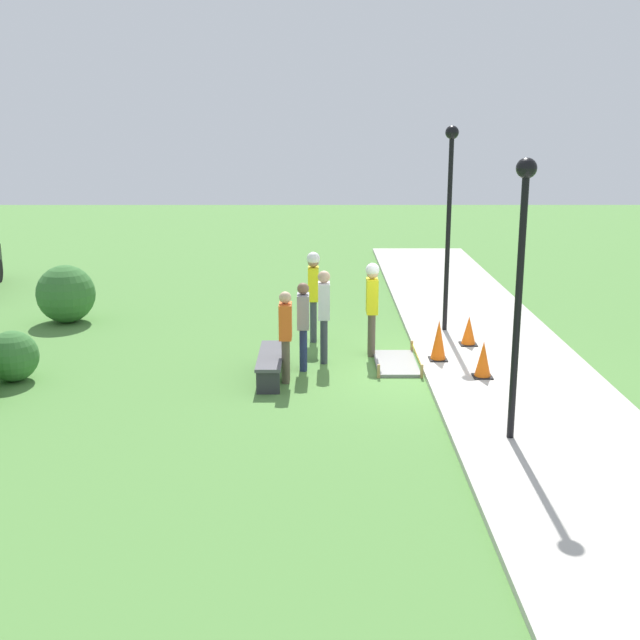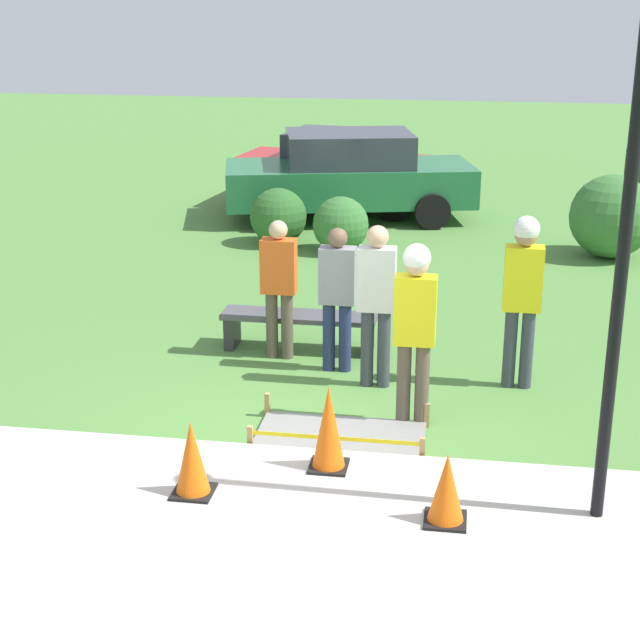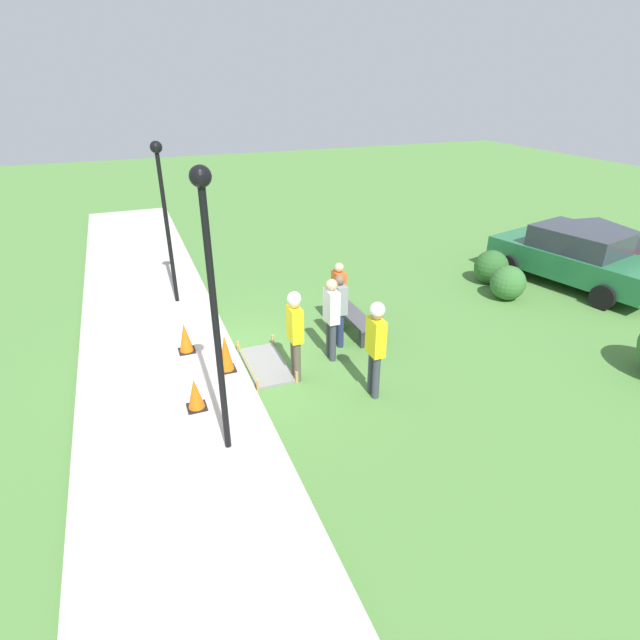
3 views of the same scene
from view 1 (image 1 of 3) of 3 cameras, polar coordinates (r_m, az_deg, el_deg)
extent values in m
plane|color=#51843D|center=(15.06, 7.25, -3.60)|extent=(60.00, 60.00, 0.00)
cube|color=#BCB7AD|center=(15.33, 13.09, -3.35)|extent=(28.00, 3.14, 0.10)
cube|color=gray|center=(15.37, 5.42, -3.08)|extent=(1.61, 0.78, 0.06)
cube|color=tan|center=(14.62, 7.25, -3.64)|extent=(0.05, 0.05, 0.25)
cube|color=tan|center=(16.15, 6.54, -1.90)|extent=(0.05, 0.05, 0.25)
cube|color=tan|center=(14.54, 4.19, -3.66)|extent=(0.05, 0.05, 0.25)
cube|color=tan|center=(16.07, 3.77, -1.91)|extent=(0.05, 0.05, 0.25)
cube|color=yellow|center=(15.36, 6.89, -2.50)|extent=(1.61, 0.00, 0.04)
cube|color=black|center=(14.56, 11.47, -3.94)|extent=(0.34, 0.34, 0.02)
cone|color=orange|center=(14.46, 11.53, -2.70)|extent=(0.29, 0.29, 0.63)
cube|color=black|center=(15.44, 8.39, -2.77)|extent=(0.34, 0.34, 0.02)
cone|color=orange|center=(15.33, 8.44, -1.37)|extent=(0.29, 0.29, 0.75)
cube|color=black|center=(16.56, 10.49, -1.69)|extent=(0.34, 0.34, 0.02)
cone|color=orange|center=(16.49, 10.54, -0.70)|extent=(0.29, 0.29, 0.57)
cube|color=#2D2D33|center=(13.70, -3.72, -4.45)|extent=(0.12, 0.40, 0.39)
cube|color=#2D2D33|center=(15.27, -3.34, -2.49)|extent=(0.12, 0.40, 0.39)
cube|color=#4C4C51|center=(14.42, -3.53, -2.56)|extent=(1.84, 0.44, 0.06)
cylinder|color=#383D47|center=(16.75, -0.47, -0.12)|extent=(0.14, 0.14, 0.88)
cylinder|color=#383D47|center=(16.92, -0.47, 0.03)|extent=(0.14, 0.14, 0.88)
cube|color=yellow|center=(16.66, -0.48, 2.59)|extent=(0.40, 0.22, 0.70)
sphere|color=#A37A5B|center=(16.57, -0.48, 4.17)|extent=(0.24, 0.24, 0.24)
sphere|color=white|center=(16.56, -0.48, 4.39)|extent=(0.27, 0.27, 0.27)
cylinder|color=brown|center=(15.76, 3.70, -1.09)|extent=(0.14, 0.14, 0.86)
cylinder|color=brown|center=(15.93, 3.66, -0.93)|extent=(0.14, 0.14, 0.86)
cube|color=yellow|center=(15.66, 3.72, 1.71)|extent=(0.40, 0.22, 0.68)
sphere|color=tan|center=(15.57, 3.75, 3.35)|extent=(0.23, 0.23, 0.23)
sphere|color=white|center=(15.56, 3.76, 3.58)|extent=(0.27, 0.27, 0.27)
cylinder|color=brown|center=(14.15, -2.46, -2.97)|extent=(0.14, 0.14, 0.80)
cylinder|color=brown|center=(14.32, -2.43, -2.76)|extent=(0.14, 0.14, 0.80)
cube|color=#E55B1E|center=(14.05, -2.48, -0.08)|extent=(0.40, 0.22, 0.63)
sphere|color=tan|center=(13.95, -2.49, 1.60)|extent=(0.22, 0.22, 0.22)
cylinder|color=#383D47|center=(15.27, 0.28, -1.54)|extent=(0.14, 0.14, 0.87)
cylinder|color=#383D47|center=(15.45, 0.28, -1.36)|extent=(0.14, 0.14, 0.87)
cube|color=silver|center=(15.17, 0.28, 1.38)|extent=(0.40, 0.22, 0.69)
sphere|color=tan|center=(15.08, 0.28, 3.09)|extent=(0.24, 0.24, 0.24)
cylinder|color=navy|center=(14.83, -1.20, -2.15)|extent=(0.14, 0.14, 0.80)
cylinder|color=navy|center=(15.00, -1.18, -1.96)|extent=(0.14, 0.14, 0.80)
cube|color=gray|center=(14.73, -1.20, 0.63)|extent=(0.40, 0.22, 0.63)
sphere|color=brown|center=(14.64, -1.21, 2.25)|extent=(0.22, 0.22, 0.22)
cylinder|color=black|center=(17.26, 9.09, 5.90)|extent=(0.10, 0.10, 4.09)
sphere|color=black|center=(17.10, 9.38, 13.03)|extent=(0.28, 0.28, 0.28)
cylinder|color=black|center=(11.42, 13.88, 0.58)|extent=(0.10, 0.10, 3.72)
sphere|color=black|center=(11.14, 14.47, 10.41)|extent=(0.28, 0.28, 0.28)
sphere|color=#387033|center=(19.26, -17.63, 1.78)|extent=(1.33, 1.33, 1.33)
sphere|color=#387033|center=(15.26, -21.02, -2.42)|extent=(0.92, 0.92, 0.92)
camera|label=2|loc=(18.65, 32.87, 10.65)|focal=55.00mm
camera|label=3|loc=(23.50, 9.28, 15.99)|focal=28.00mm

